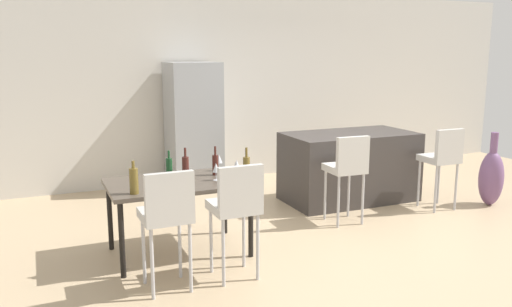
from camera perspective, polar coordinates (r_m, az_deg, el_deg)
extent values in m
plane|color=tan|center=(6.29, 9.01, -7.47)|extent=(10.00, 10.00, 0.00)
cube|color=beige|center=(8.39, -0.63, 7.41)|extent=(10.00, 0.12, 2.90)
cube|color=#383330|center=(7.15, 10.13, -1.42)|extent=(1.74, 0.92, 0.92)
cube|color=beige|center=(6.17, 9.66, -1.61)|extent=(0.42, 0.42, 0.08)
cube|color=beige|center=(5.98, 10.54, 0.12)|extent=(0.40, 0.08, 0.36)
cylinder|color=#B2B2B7|center=(6.31, 7.57, -4.49)|extent=(0.03, 0.03, 0.61)
cylinder|color=#B2B2B7|center=(6.46, 10.08, -4.19)|extent=(0.03, 0.03, 0.61)
cylinder|color=#B2B2B7|center=(6.04, 8.99, -5.24)|extent=(0.03, 0.03, 0.61)
cylinder|color=#B2B2B7|center=(6.20, 11.58, -4.90)|extent=(0.03, 0.03, 0.61)
cube|color=beige|center=(7.02, 19.36, -0.54)|extent=(0.41, 0.41, 0.08)
cube|color=beige|center=(6.86, 20.40, 1.00)|extent=(0.40, 0.07, 0.36)
cylinder|color=#B2B2B7|center=(7.11, 17.36, -3.13)|extent=(0.03, 0.03, 0.61)
cylinder|color=#B2B2B7|center=(7.31, 19.31, -2.86)|extent=(0.03, 0.03, 0.61)
cylinder|color=#B2B2B7|center=(6.87, 19.04, -3.71)|extent=(0.03, 0.03, 0.61)
cylinder|color=#B2B2B7|center=(7.08, 21.00, -3.41)|extent=(0.03, 0.03, 0.61)
cube|color=#4C4238|center=(5.17, -8.52, -3.23)|extent=(1.36, 0.86, 0.04)
cylinder|color=black|center=(5.51, -15.67, -6.63)|extent=(0.05, 0.05, 0.70)
cylinder|color=black|center=(5.79, -3.43, -5.38)|extent=(0.05, 0.05, 0.70)
cylinder|color=black|center=(4.82, -14.45, -9.17)|extent=(0.05, 0.05, 0.70)
cylinder|color=black|center=(5.13, -0.58, -7.54)|extent=(0.05, 0.05, 0.70)
cube|color=beige|center=(4.44, -9.88, -6.63)|extent=(0.40, 0.40, 0.08)
cube|color=beige|center=(4.22, -9.41, -4.44)|extent=(0.40, 0.06, 0.36)
cylinder|color=#B2B2B7|center=(4.67, -12.16, -10.31)|extent=(0.03, 0.03, 0.61)
cylinder|color=#B2B2B7|center=(4.74, -8.32, -9.85)|extent=(0.03, 0.03, 0.61)
cylinder|color=#B2B2B7|center=(4.38, -11.27, -11.75)|extent=(0.03, 0.03, 0.61)
cylinder|color=#B2B2B7|center=(4.45, -7.18, -11.23)|extent=(0.03, 0.03, 0.61)
cube|color=beige|center=(4.61, -2.45, -5.81)|extent=(0.40, 0.40, 0.08)
cube|color=beige|center=(4.40, -1.67, -3.65)|extent=(0.40, 0.06, 0.36)
cylinder|color=#B2B2B7|center=(4.81, -4.92, -9.44)|extent=(0.03, 0.03, 0.61)
cylinder|color=#B2B2B7|center=(4.91, -1.35, -8.94)|extent=(0.03, 0.03, 0.61)
cylinder|color=#B2B2B7|center=(4.53, -3.58, -10.76)|extent=(0.03, 0.03, 0.61)
cylinder|color=#B2B2B7|center=(4.64, 0.19, -10.19)|extent=(0.03, 0.03, 0.61)
cylinder|color=#194723|center=(5.27, -9.46, -1.62)|extent=(0.06, 0.06, 0.21)
cylinder|color=#194723|center=(5.24, -9.51, -0.09)|extent=(0.02, 0.02, 0.08)
cylinder|color=#471E19|center=(5.36, -4.46, -1.27)|extent=(0.06, 0.06, 0.21)
cylinder|color=#471E19|center=(5.33, -4.48, 0.30)|extent=(0.02, 0.02, 0.09)
cylinder|color=brown|center=(4.77, -13.20, -2.95)|extent=(0.08, 0.08, 0.23)
cylinder|color=brown|center=(4.73, -13.28, -1.19)|extent=(0.03, 0.03, 0.07)
cylinder|color=#471E19|center=(5.21, -7.71, -1.59)|extent=(0.07, 0.07, 0.23)
cylinder|color=#471E19|center=(5.18, -7.75, 0.13)|extent=(0.02, 0.02, 0.09)
cylinder|color=brown|center=(5.06, -1.05, -1.76)|extent=(0.07, 0.07, 0.25)
cylinder|color=brown|center=(5.03, -1.06, 0.13)|extent=(0.02, 0.02, 0.09)
cylinder|color=silver|center=(5.16, -4.37, -2.92)|extent=(0.06, 0.06, 0.00)
cylinder|color=silver|center=(5.15, -4.38, -2.46)|extent=(0.01, 0.01, 0.08)
cone|color=silver|center=(5.13, -4.39, -1.54)|extent=(0.07, 0.07, 0.09)
cylinder|color=silver|center=(5.31, -2.12, -2.50)|extent=(0.06, 0.06, 0.00)
cylinder|color=silver|center=(5.30, -2.13, -2.06)|extent=(0.01, 0.01, 0.08)
cone|color=silver|center=(5.28, -2.13, -1.16)|extent=(0.07, 0.07, 0.09)
cylinder|color=silver|center=(5.58, -4.05, -1.85)|extent=(0.06, 0.06, 0.00)
cylinder|color=silver|center=(5.57, -4.05, -1.43)|extent=(0.01, 0.01, 0.08)
cone|color=silver|center=(5.55, -4.06, -0.57)|extent=(0.07, 0.07, 0.09)
cube|color=#939699|center=(7.67, -6.85, 3.00)|extent=(0.72, 0.68, 1.84)
ellipsoid|color=#704C75|center=(7.49, 24.29, -2.50)|extent=(0.31, 0.31, 0.71)
cylinder|color=#704C75|center=(7.40, 24.58, 1.07)|extent=(0.09, 0.09, 0.27)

